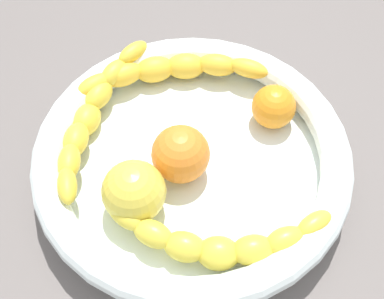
% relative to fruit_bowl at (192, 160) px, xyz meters
% --- Properties ---
extents(kitchen_counter, '(1.20, 1.20, 0.03)m').
position_rel_fruit_bowl_xyz_m(kitchen_counter, '(0.00, 0.00, -0.05)').
color(kitchen_counter, '#625B58').
rests_on(kitchen_counter, ground).
extents(fruit_bowl, '(0.37, 0.37, 0.06)m').
position_rel_fruit_bowl_xyz_m(fruit_bowl, '(0.00, 0.00, 0.00)').
color(fruit_bowl, white).
rests_on(fruit_bowl, kitchen_counter).
extents(banana_draped_left, '(0.13, 0.23, 0.04)m').
position_rel_fruit_bowl_xyz_m(banana_draped_left, '(-0.12, 0.05, 0.02)').
color(banana_draped_left, yellow).
rests_on(banana_draped_left, fruit_bowl).
extents(banana_draped_right, '(0.16, 0.20, 0.04)m').
position_rel_fruit_bowl_xyz_m(banana_draped_right, '(0.11, -0.04, 0.02)').
color(banana_draped_right, yellow).
rests_on(banana_draped_right, fruit_bowl).
extents(banana_arching_top, '(0.17, 0.20, 0.05)m').
position_rel_fruit_bowl_xyz_m(banana_arching_top, '(-0.11, -0.07, 0.02)').
color(banana_arching_top, yellow).
rests_on(banana_arching_top, fruit_bowl).
extents(orange_front, '(0.05, 0.05, 0.05)m').
position_rel_fruit_bowl_xyz_m(orange_front, '(-0.00, 0.12, 0.02)').
color(orange_front, orange).
rests_on(orange_front, fruit_bowl).
extents(orange_mid_left, '(0.07, 0.07, 0.07)m').
position_rel_fruit_bowl_xyz_m(orange_mid_left, '(0.00, -0.02, 0.03)').
color(orange_mid_left, orange).
rests_on(orange_mid_left, fruit_bowl).
extents(apple_yellow, '(0.07, 0.07, 0.07)m').
position_rel_fruit_bowl_xyz_m(apple_yellow, '(0.01, -0.08, 0.03)').
color(apple_yellow, yellow).
rests_on(apple_yellow, fruit_bowl).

